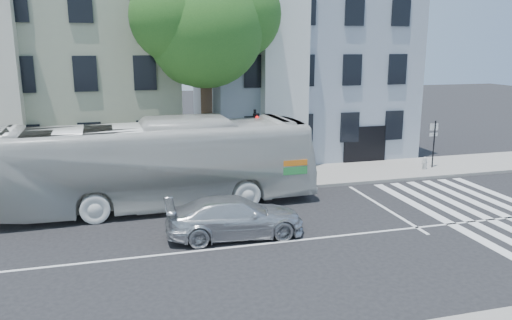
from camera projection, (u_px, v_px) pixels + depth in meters
name	position (u px, v px, depth m)	size (l,w,h in m)	color
ground	(251.00, 245.00, 17.20)	(120.00, 120.00, 0.00)	black
sidewalk_far	(210.00, 183.00, 24.70)	(80.00, 4.00, 0.15)	gray
building_left	(64.00, 67.00, 28.26)	(12.00, 10.00, 11.00)	gray
building_right	(297.00, 65.00, 31.85)	(12.00, 10.00, 11.00)	#96A1B2
street_tree	(205.00, 21.00, 23.66)	(7.30, 5.90, 11.10)	#2D2116
bus	(157.00, 164.00, 20.97)	(13.39, 3.13, 3.73)	silver
sedan	(235.00, 217.00, 17.92)	(4.97, 2.02, 1.44)	silver
hedge	(142.00, 186.00, 22.62)	(8.50, 0.84, 0.70)	#1F581C
traffic_signal	(255.00, 138.00, 23.53)	(0.40, 0.52, 3.80)	black
fire_hydrant	(425.00, 163.00, 27.08)	(0.39, 0.27, 0.69)	#B0AFAB
far_sign_pole	(434.00, 138.00, 27.21)	(0.47, 0.16, 2.60)	black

